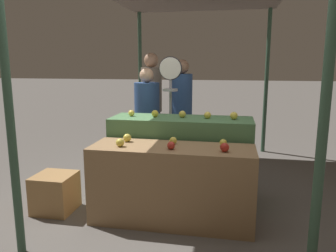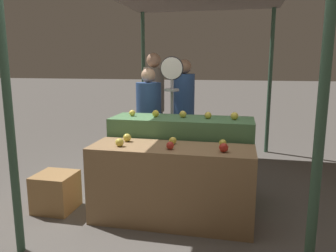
# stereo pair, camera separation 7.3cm
# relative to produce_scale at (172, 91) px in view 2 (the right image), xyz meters

# --- Properties ---
(ground_plane) EXTENTS (60.00, 60.00, 0.00)m
(ground_plane) POSITION_rel_produce_scale_xyz_m (0.23, -1.15, -1.25)
(ground_plane) COLOR #59544F
(display_counter_front) EXTENTS (1.65, 0.55, 0.79)m
(display_counter_front) POSITION_rel_produce_scale_xyz_m (0.23, -1.15, -0.86)
(display_counter_front) COLOR olive
(display_counter_front) RESTS_ON ground_plane
(display_counter_back) EXTENTS (1.65, 0.55, 0.99)m
(display_counter_back) POSITION_rel_produce_scale_xyz_m (0.23, -0.55, -0.76)
(display_counter_back) COLOR #4C7A4C
(display_counter_back) RESTS_ON ground_plane
(apple_front_0) EXTENTS (0.08, 0.08, 0.08)m
(apple_front_0) POSITION_rel_produce_scale_xyz_m (-0.28, -1.25, -0.42)
(apple_front_0) COLOR gold
(apple_front_0) RESTS_ON display_counter_front
(apple_front_1) EXTENTS (0.08, 0.08, 0.08)m
(apple_front_1) POSITION_rel_produce_scale_xyz_m (0.24, -1.26, -0.42)
(apple_front_1) COLOR #B72D23
(apple_front_1) RESTS_ON display_counter_front
(apple_front_2) EXTENTS (0.09, 0.09, 0.09)m
(apple_front_2) POSITION_rel_produce_scale_xyz_m (0.75, -1.25, -0.42)
(apple_front_2) COLOR #AD281E
(apple_front_2) RESTS_ON display_counter_front
(apple_front_3) EXTENTS (0.09, 0.09, 0.09)m
(apple_front_3) POSITION_rel_produce_scale_xyz_m (-0.27, -1.04, -0.42)
(apple_front_3) COLOR gold
(apple_front_3) RESTS_ON display_counter_front
(apple_front_4) EXTENTS (0.08, 0.08, 0.08)m
(apple_front_4) POSITION_rel_produce_scale_xyz_m (0.23, -1.05, -0.42)
(apple_front_4) COLOR yellow
(apple_front_4) RESTS_ON display_counter_front
(apple_front_5) EXTENTS (0.07, 0.07, 0.07)m
(apple_front_5) POSITION_rel_produce_scale_xyz_m (0.73, -1.04, -0.42)
(apple_front_5) COLOR gold
(apple_front_5) RESTS_ON display_counter_front
(apple_back_0) EXTENTS (0.07, 0.07, 0.07)m
(apple_back_0) POSITION_rel_produce_scale_xyz_m (-0.37, -0.54, -0.23)
(apple_back_0) COLOR yellow
(apple_back_0) RESTS_ON display_counter_back
(apple_back_1) EXTENTS (0.08, 0.08, 0.08)m
(apple_back_1) POSITION_rel_produce_scale_xyz_m (-0.08, -0.55, -0.22)
(apple_back_1) COLOR gold
(apple_back_1) RESTS_ON display_counter_back
(apple_back_2) EXTENTS (0.08, 0.08, 0.08)m
(apple_back_2) POSITION_rel_produce_scale_xyz_m (0.24, -0.54, -0.22)
(apple_back_2) COLOR gold
(apple_back_2) RESTS_ON display_counter_back
(apple_back_3) EXTENTS (0.08, 0.08, 0.08)m
(apple_back_3) POSITION_rel_produce_scale_xyz_m (0.54, -0.55, -0.22)
(apple_back_3) COLOR yellow
(apple_back_3) RESTS_ON display_counter_back
(apple_back_4) EXTENTS (0.09, 0.09, 0.09)m
(apple_back_4) POSITION_rel_produce_scale_xyz_m (0.83, -0.56, -0.22)
(apple_back_4) COLOR yellow
(apple_back_4) RESTS_ON display_counter_back
(produce_scale) EXTENTS (0.31, 0.20, 1.70)m
(produce_scale) POSITION_rel_produce_scale_xyz_m (0.00, 0.00, 0.00)
(produce_scale) COLOR #99999E
(produce_scale) RESTS_ON ground_plane
(person_vendor_at_scale) EXTENTS (0.40, 0.40, 1.55)m
(person_vendor_at_scale) POSITION_rel_produce_scale_xyz_m (-0.39, 0.26, -0.37)
(person_vendor_at_scale) COLOR #2D2D38
(person_vendor_at_scale) RESTS_ON ground_plane
(person_customer_left) EXTENTS (0.33, 0.33, 1.68)m
(person_customer_left) POSITION_rel_produce_scale_xyz_m (0.03, 0.82, -0.28)
(person_customer_left) COLOR #2D2D38
(person_customer_left) RESTS_ON ground_plane
(person_customer_right) EXTENTS (0.36, 0.36, 1.78)m
(person_customer_right) POSITION_rel_produce_scale_xyz_m (-0.50, 1.00, -0.21)
(person_customer_right) COLOR #2D2D38
(person_customer_right) RESTS_ON ground_plane
(wooden_crate_side) EXTENTS (0.42, 0.42, 0.42)m
(wooden_crate_side) POSITION_rel_produce_scale_xyz_m (-1.08, -1.16, -1.05)
(wooden_crate_side) COLOR #9E7547
(wooden_crate_side) RESTS_ON ground_plane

